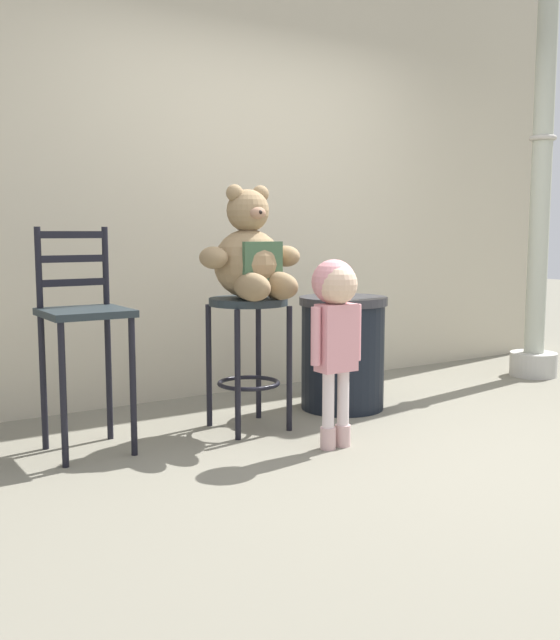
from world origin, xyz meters
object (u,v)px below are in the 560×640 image
at_px(lamppost, 540,212).
at_px(teddy_bear, 251,257).
at_px(bar_chair_empty, 84,324).
at_px(child_walking, 336,312).
at_px(trash_bin, 343,352).
at_px(bar_stool_with_teddy, 248,334).

bearing_deg(lamppost, teddy_bear, -177.01).
distance_m(lamppost, bar_chair_empty, 3.55).
bearing_deg(bar_chair_empty, child_walking, -30.17).
height_order(trash_bin, bar_chair_empty, bar_chair_empty).
xyz_separation_m(bar_stool_with_teddy, teddy_bear, (0.00, -0.03, 0.42)).
relative_size(child_walking, lamppost, 0.31).
bearing_deg(child_walking, bar_stool_with_teddy, -25.92).
bearing_deg(teddy_bear, bar_chair_empty, 173.05).
bearing_deg(bar_stool_with_teddy, lamppost, 2.32).
distance_m(teddy_bear, child_walking, 0.61).
relative_size(bar_stool_with_teddy, child_walking, 0.77).
xyz_separation_m(bar_stool_with_teddy, lamppost, (2.60, 0.11, 0.71)).
relative_size(teddy_bear, trash_bin, 0.88).
bearing_deg(child_walking, bar_chair_empty, 15.42).
bearing_deg(trash_bin, bar_chair_empty, -179.64).
bearing_deg(lamppost, child_walking, -164.79).
relative_size(teddy_bear, lamppost, 0.20).
bearing_deg(teddy_bear, child_walking, -70.50).
bearing_deg(teddy_bear, lamppost, 2.99).
distance_m(bar_stool_with_teddy, bar_chair_empty, 0.91).
bearing_deg(child_walking, trash_bin, -85.02).
xyz_separation_m(teddy_bear, trash_bin, (0.73, 0.12, -0.61)).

